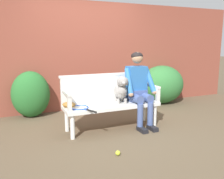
{
  "coord_description": "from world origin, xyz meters",
  "views": [
    {
      "loc": [
        -1.63,
        -3.75,
        1.48
      ],
      "look_at": [
        0.0,
        0.0,
        0.7
      ],
      "focal_mm": 39.37,
      "sensor_mm": 36.0,
      "label": 1
    }
  ],
  "objects_px": {
    "tennis_ball": "(118,153)",
    "tennis_racket": "(81,108)",
    "dog_on_bench": "(121,89)",
    "baseball_glove": "(69,105)",
    "person_seated": "(138,86)",
    "garden_bench": "(112,107)"
  },
  "relations": [
    {
      "from": "garden_bench",
      "to": "baseball_glove",
      "type": "distance_m",
      "value": 0.74
    },
    {
      "from": "tennis_racket",
      "to": "person_seated",
      "type": "bearing_deg",
      "value": 3.05
    },
    {
      "from": "dog_on_bench",
      "to": "baseball_glove",
      "type": "xyz_separation_m",
      "value": [
        -0.9,
        0.07,
        -0.2
      ]
    },
    {
      "from": "person_seated",
      "to": "tennis_ball",
      "type": "distance_m",
      "value": 1.46
    },
    {
      "from": "baseball_glove",
      "to": "dog_on_bench",
      "type": "bearing_deg",
      "value": 24.26
    },
    {
      "from": "person_seated",
      "to": "dog_on_bench",
      "type": "distance_m",
      "value": 0.34
    },
    {
      "from": "tennis_ball",
      "to": "dog_on_bench",
      "type": "bearing_deg",
      "value": 62.33
    },
    {
      "from": "tennis_racket",
      "to": "baseball_glove",
      "type": "distance_m",
      "value": 0.21
    },
    {
      "from": "tennis_racket",
      "to": "tennis_ball",
      "type": "distance_m",
      "value": 1.03
    },
    {
      "from": "person_seated",
      "to": "tennis_ball",
      "type": "height_order",
      "value": "person_seated"
    },
    {
      "from": "person_seated",
      "to": "tennis_racket",
      "type": "bearing_deg",
      "value": -176.95
    },
    {
      "from": "dog_on_bench",
      "to": "tennis_racket",
      "type": "xyz_separation_m",
      "value": [
        -0.75,
        -0.06,
        -0.23
      ]
    },
    {
      "from": "person_seated",
      "to": "tennis_ball",
      "type": "relative_size",
      "value": 19.93
    },
    {
      "from": "garden_bench",
      "to": "tennis_racket",
      "type": "relative_size",
      "value": 2.85
    },
    {
      "from": "garden_bench",
      "to": "tennis_racket",
      "type": "height_order",
      "value": "tennis_racket"
    },
    {
      "from": "dog_on_bench",
      "to": "tennis_racket",
      "type": "relative_size",
      "value": 0.83
    },
    {
      "from": "tennis_ball",
      "to": "tennis_racket",
      "type": "bearing_deg",
      "value": 104.46
    },
    {
      "from": "dog_on_bench",
      "to": "tennis_ball",
      "type": "height_order",
      "value": "dog_on_bench"
    },
    {
      "from": "baseball_glove",
      "to": "person_seated",
      "type": "bearing_deg",
      "value": 25.27
    },
    {
      "from": "tennis_racket",
      "to": "garden_bench",
      "type": "bearing_deg",
      "value": 6.83
    },
    {
      "from": "garden_bench",
      "to": "tennis_racket",
      "type": "bearing_deg",
      "value": -173.17
    },
    {
      "from": "person_seated",
      "to": "baseball_glove",
      "type": "relative_size",
      "value": 5.98
    }
  ]
}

